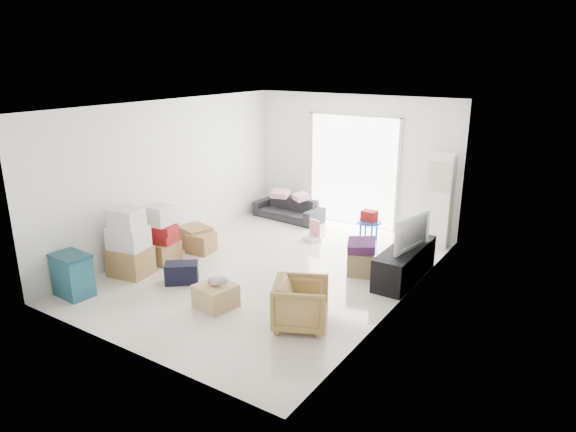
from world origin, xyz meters
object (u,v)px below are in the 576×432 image
at_px(ac_tower, 440,200).
at_px(armchair, 301,302).
at_px(sofa, 288,205).
at_px(kids_table, 369,220).
at_px(wood_crate, 216,296).
at_px(tv_console, 405,263).
at_px(television, 406,244).
at_px(storage_bins, 72,275).
at_px(ottoman, 361,263).

xyz_separation_m(ac_tower, armchair, (-0.53, -4.01, -0.52)).
bearing_deg(ac_tower, sofa, -177.35).
height_order(ac_tower, kids_table, ac_tower).
bearing_deg(wood_crate, tv_console, 51.74).
distance_m(tv_console, television, 0.33).
distance_m(sofa, armchair, 4.71).
xyz_separation_m(ac_tower, sofa, (-3.24, -0.15, -0.57)).
bearing_deg(sofa, storage_bins, -92.28).
relative_size(storage_bins, ottoman, 1.66).
bearing_deg(kids_table, tv_console, -46.88).
bearing_deg(tv_console, storage_bins, -139.95).
height_order(storage_bins, ottoman, storage_bins).
xyz_separation_m(tv_console, armchair, (-0.58, -2.21, 0.09)).
distance_m(ac_tower, tv_console, 1.89).
bearing_deg(tv_console, sofa, 153.48).
bearing_deg(kids_table, ottoman, -69.92).
xyz_separation_m(television, kids_table, (-1.22, 1.31, -0.17)).
relative_size(television, armchair, 1.35).
distance_m(television, wood_crate, 3.09).
bearing_deg(ottoman, wood_crate, -119.61).
bearing_deg(television, kids_table, 53.95).
xyz_separation_m(sofa, armchair, (2.71, -3.86, 0.04)).
bearing_deg(armchair, wood_crate, 72.41).
height_order(television, armchair, armchair).
distance_m(armchair, wood_crate, 1.33).
height_order(television, wood_crate, television).
distance_m(sofa, wood_crate, 4.28).
bearing_deg(storage_bins, sofa, 82.95).
xyz_separation_m(tv_console, television, (0.00, 0.00, 0.33)).
bearing_deg(wood_crate, storage_bins, -156.35).
bearing_deg(sofa, tv_console, -21.75).
xyz_separation_m(television, wood_crate, (-1.89, -2.40, -0.43)).
bearing_deg(ottoman, kids_table, 110.08).
xyz_separation_m(ac_tower, tv_console, (0.05, -1.79, -0.61)).
xyz_separation_m(ac_tower, wood_crate, (-1.84, -4.19, -0.71)).
relative_size(ac_tower, wood_crate, 3.50).
height_order(ac_tower, sofa, ac_tower).
bearing_deg(sofa, armchair, -50.15).
distance_m(armchair, ottoman, 1.99).
bearing_deg(television, tv_console, 0.00).
height_order(ac_tower, tv_console, ac_tower).
xyz_separation_m(television, armchair, (-0.58, -2.21, -0.24)).
relative_size(armchair, wood_crate, 1.42).
bearing_deg(tv_console, television, 0.00).
xyz_separation_m(storage_bins, wood_crate, (2.01, 0.88, -0.16)).
distance_m(storage_bins, kids_table, 5.31).
distance_m(tv_console, wood_crate, 3.06).
relative_size(tv_console, storage_bins, 2.44).
bearing_deg(ac_tower, armchair, -97.60).
relative_size(tv_console, kids_table, 2.63).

